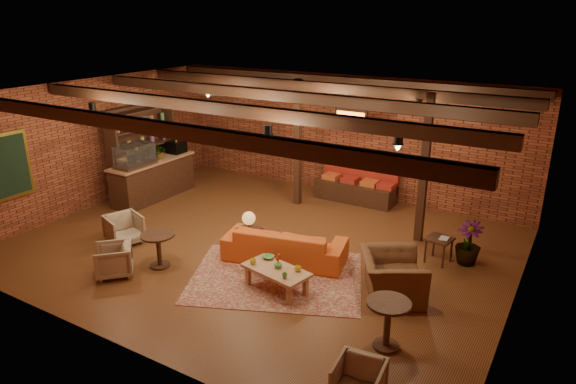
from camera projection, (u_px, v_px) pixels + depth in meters
The scene contains 29 objects.
floor at pixel (261, 245), 10.99m from camera, with size 10.00×10.00×0.00m, color #402310.
ceiling at pixel (258, 95), 9.93m from camera, with size 10.00×8.00×0.02m, color black.
wall_back at pixel (343, 135), 13.69m from camera, with size 10.00×0.02×3.20m, color brown.
wall_front at pixel (101, 246), 7.23m from camera, with size 10.00×0.02×3.20m, color brown.
wall_left at pixel (95, 143), 12.89m from camera, with size 0.02×8.00×3.20m, color brown.
wall_right at pixel (524, 223), 8.03m from camera, with size 0.02×8.00×3.20m, color brown.
ceiling_beams at pixel (258, 101), 9.97m from camera, with size 9.80×6.40×0.22m, color black, non-canonical shape.
ceiling_pipe at pixel (299, 101), 11.34m from camera, with size 0.12×0.12×9.60m, color black.
post_left at pixel (298, 144), 12.85m from camera, with size 0.16×0.16×3.20m, color black.
post_right at pixel (424, 170), 10.72m from camera, with size 0.16×0.16×3.20m, color black.
service_counter at pixel (153, 169), 13.52m from camera, with size 0.80×2.50×1.60m, color black, non-canonical shape.
plant_counter at pixel (159, 152), 13.50m from camera, with size 0.35×0.39×0.30m, color #337F33.
shelving_hutch at pixel (143, 152), 13.67m from camera, with size 0.52×2.00×2.40m, color black, non-canonical shape.
chalkboard_menu at pixel (9, 166), 10.99m from camera, with size 0.08×0.96×1.46m, color black.
banquette at pixel (355, 183), 13.40m from camera, with size 2.10×0.70×1.00m, color #A6271B, non-canonical shape.
service_sign at pixel (351, 115), 12.43m from camera, with size 0.86×0.06×0.30m, color orange.
ceiling_spotlights at pixel (259, 112), 10.04m from camera, with size 6.40×4.40×0.28m, color black, non-canonical shape.
rug at pixel (277, 277), 9.66m from camera, with size 3.15×2.41×0.01m, color maroon.
sofa at pixel (285, 244), 10.20m from camera, with size 2.41×0.94×0.70m, color #C84F1B.
coffee_table at pixel (276, 271), 9.12m from camera, with size 1.32×0.84×0.67m.
side_table_lamp at pixel (249, 221), 10.52m from camera, with size 0.48×0.48×0.87m.
round_table_left at pixel (158, 245), 9.93m from camera, with size 0.65×0.65×0.68m.
armchair_a at pixel (124, 228), 10.98m from camera, with size 0.69×0.64×0.71m, color beige.
armchair_b at pixel (114, 259), 9.65m from camera, with size 0.65×0.61×0.67m, color beige.
armchair_right at pixel (393, 269), 8.86m from camera, with size 1.18×0.77×1.03m, color brown.
side_table_book at pixel (439, 240), 10.09m from camera, with size 0.54×0.54×0.54m.
round_table_right at pixel (388, 317), 7.49m from camera, with size 0.65×0.65×0.77m.
armchair_far at pixel (359, 381), 6.49m from camera, with size 0.61×0.57×0.63m, color beige.
plant_tall at pixel (474, 201), 9.76m from camera, with size 1.48×1.48×2.64m, color #4C7F4C.
Camera 1 is at (5.64, -8.27, 4.73)m, focal length 32.00 mm.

